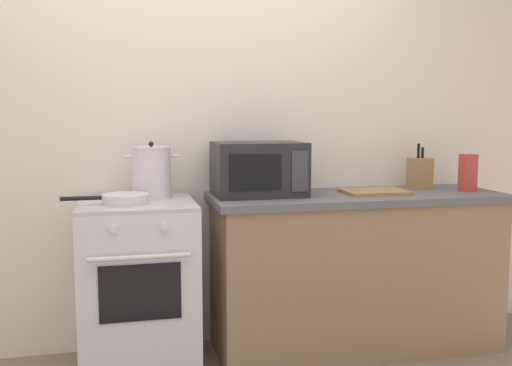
{
  "coord_description": "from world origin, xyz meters",
  "views": [
    {
      "loc": [
        -0.43,
        -2.45,
        1.36
      ],
      "look_at": [
        0.29,
        0.6,
        1.0
      ],
      "focal_mm": 40.42,
      "sensor_mm": 36.0,
      "label": 1
    }
  ],
  "objects_px": {
    "cutting_board": "(375,192)",
    "knife_block": "(420,173)",
    "stock_pot": "(152,172)",
    "stove": "(139,287)",
    "frying_pan": "(124,199)",
    "pasta_box": "(468,173)",
    "microwave": "(259,169)"
  },
  "relations": [
    {
      "from": "stove",
      "to": "frying_pan",
      "type": "relative_size",
      "value": 2.1
    },
    {
      "from": "stove",
      "to": "cutting_board",
      "type": "xyz_separation_m",
      "value": [
        1.35,
        0.0,
        0.47
      ]
    },
    {
      "from": "microwave",
      "to": "pasta_box",
      "type": "distance_m",
      "value": 1.26
    },
    {
      "from": "stove",
      "to": "cutting_board",
      "type": "height_order",
      "value": "cutting_board"
    },
    {
      "from": "frying_pan",
      "to": "knife_block",
      "type": "relative_size",
      "value": 1.57
    },
    {
      "from": "frying_pan",
      "to": "pasta_box",
      "type": "xyz_separation_m",
      "value": [
        1.99,
        0.04,
        0.08
      ]
    },
    {
      "from": "stock_pot",
      "to": "pasta_box",
      "type": "bearing_deg",
      "value": -4.89
    },
    {
      "from": "cutting_board",
      "to": "pasta_box",
      "type": "distance_m",
      "value": 0.59
    },
    {
      "from": "stock_pot",
      "to": "cutting_board",
      "type": "relative_size",
      "value": 0.86
    },
    {
      "from": "frying_pan",
      "to": "knife_block",
      "type": "height_order",
      "value": "knife_block"
    },
    {
      "from": "stove",
      "to": "pasta_box",
      "type": "relative_size",
      "value": 4.18
    },
    {
      "from": "stove",
      "to": "knife_block",
      "type": "height_order",
      "value": "knife_block"
    },
    {
      "from": "stock_pot",
      "to": "frying_pan",
      "type": "relative_size",
      "value": 0.7
    },
    {
      "from": "stock_pot",
      "to": "microwave",
      "type": "xyz_separation_m",
      "value": [
        0.59,
        -0.05,
        0.01
      ]
    },
    {
      "from": "microwave",
      "to": "stove",
      "type": "bearing_deg",
      "value": -173.33
    },
    {
      "from": "stock_pot",
      "to": "frying_pan",
      "type": "bearing_deg",
      "value": -127.81
    },
    {
      "from": "microwave",
      "to": "cutting_board",
      "type": "bearing_deg",
      "value": -6.64
    },
    {
      "from": "microwave",
      "to": "knife_block",
      "type": "distance_m",
      "value": 1.04
    },
    {
      "from": "frying_pan",
      "to": "cutting_board",
      "type": "xyz_separation_m",
      "value": [
        1.41,
        0.07,
        -0.02
      ]
    },
    {
      "from": "cutting_board",
      "to": "stock_pot",
      "type": "bearing_deg",
      "value": 174.22
    },
    {
      "from": "stove",
      "to": "knife_block",
      "type": "bearing_deg",
      "value": 4.72
    },
    {
      "from": "stock_pot",
      "to": "knife_block",
      "type": "bearing_deg",
      "value": 0.44
    },
    {
      "from": "frying_pan",
      "to": "stove",
      "type": "bearing_deg",
      "value": 46.68
    },
    {
      "from": "stove",
      "to": "cutting_board",
      "type": "relative_size",
      "value": 2.56
    },
    {
      "from": "stove",
      "to": "frying_pan",
      "type": "bearing_deg",
      "value": -133.32
    },
    {
      "from": "knife_block",
      "to": "microwave",
      "type": "bearing_deg",
      "value": -176.57
    },
    {
      "from": "stove",
      "to": "microwave",
      "type": "relative_size",
      "value": 1.84
    },
    {
      "from": "stove",
      "to": "cutting_board",
      "type": "bearing_deg",
      "value": 0.05
    },
    {
      "from": "microwave",
      "to": "pasta_box",
      "type": "height_order",
      "value": "microwave"
    },
    {
      "from": "cutting_board",
      "to": "knife_block",
      "type": "relative_size",
      "value": 1.29
    },
    {
      "from": "stock_pot",
      "to": "pasta_box",
      "type": "height_order",
      "value": "stock_pot"
    },
    {
      "from": "cutting_board",
      "to": "knife_block",
      "type": "distance_m",
      "value": 0.4
    }
  ]
}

